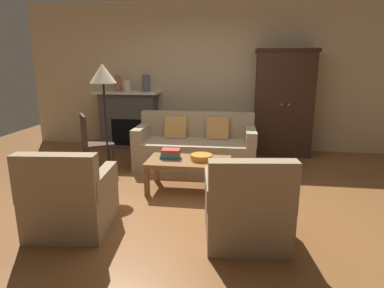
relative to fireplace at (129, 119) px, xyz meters
name	(u,v)px	position (x,y,z in m)	size (l,w,h in m)	color
ground_plane	(189,195)	(1.55, -2.30, -0.57)	(9.60, 9.60, 0.00)	brown
back_wall	(208,77)	(1.55, 0.25, 0.83)	(7.20, 0.10, 2.80)	beige
fireplace	(129,119)	(0.00, 0.00, 0.00)	(1.26, 0.48, 1.12)	#4C4947
armoire	(283,103)	(2.95, -0.08, 0.39)	(1.06, 0.57, 1.90)	#382319
couch	(195,147)	(1.47, -1.04, -0.25)	(1.94, 0.89, 0.86)	tan
coffee_table	(189,164)	(1.53, -2.11, -0.20)	(1.10, 0.60, 0.42)	olive
fruit_bowl	(201,157)	(1.69, -2.09, -0.11)	(0.29, 0.29, 0.08)	orange
book_stack	(171,154)	(1.27, -2.06, -0.09)	(0.26, 0.19, 0.13)	#38569E
mantel_vase_terracotta	(118,83)	(-0.18, -0.02, 0.70)	(0.10, 0.10, 0.30)	#A86042
mantel_vase_cream	(127,86)	(0.00, -0.02, 0.66)	(0.15, 0.15, 0.21)	beige
mantel_vase_slate	(146,83)	(0.38, -0.02, 0.71)	(0.14, 0.14, 0.32)	#565B66
armchair_near_left	(70,201)	(0.50, -3.37, -0.25)	(0.85, 0.84, 0.88)	#997F60
armchair_near_right	(246,210)	(2.27, -3.32, -0.25)	(0.87, 0.86, 0.88)	#997F60
side_chair_wooden	(92,139)	(-0.09, -1.52, -0.06)	(0.61, 0.61, 0.90)	#382319
floor_lamp	(103,81)	(0.32, -1.92, 0.87)	(0.36, 0.36, 1.66)	black
dog	(62,167)	(-0.28, -2.14, -0.32)	(0.29, 0.56, 0.39)	beige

